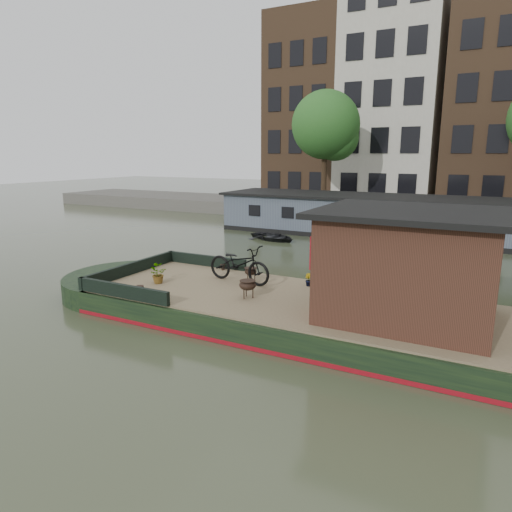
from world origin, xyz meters
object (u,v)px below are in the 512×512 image
at_px(cabin, 409,264).
at_px(dinghy, 273,234).
at_px(brazier_front, 248,289).
at_px(bicycle, 239,264).
at_px(brazier_rear, 251,275).

bearing_deg(cabin, dinghy, 128.54).
distance_m(brazier_front, dinghy, 11.71).
xyz_separation_m(cabin, brazier_front, (-3.81, -0.46, -1.00)).
distance_m(bicycle, brazier_front, 1.53).
xyz_separation_m(cabin, brazier_rear, (-4.46, 0.91, -1.02)).
bearing_deg(dinghy, brazier_front, -136.69).
height_order(cabin, brazier_front, cabin).
distance_m(bicycle, dinghy, 10.30).
bearing_deg(bicycle, brazier_front, -134.96).
xyz_separation_m(brazier_front, dinghy, (-4.44, 10.82, -0.60)).
xyz_separation_m(cabin, bicycle, (-4.73, 0.72, -0.69)).
bearing_deg(brazier_front, brazier_rear, 115.44).
height_order(brazier_front, dinghy, brazier_front).
xyz_separation_m(cabin, dinghy, (-8.25, 10.36, -1.60)).
bearing_deg(cabin, bicycle, 171.38).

